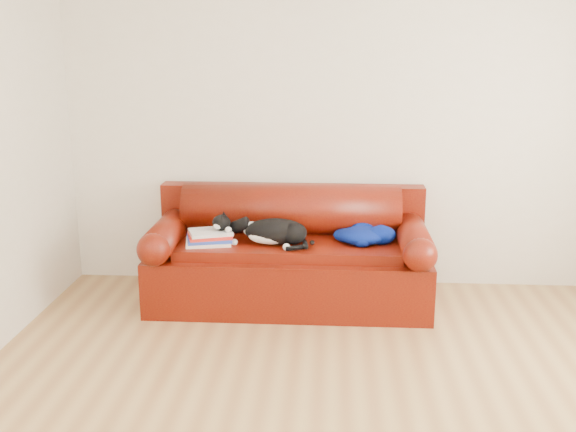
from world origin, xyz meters
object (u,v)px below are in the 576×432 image
cat (274,232)px  blanket (364,234)px  sofa_base (289,273)px  book_stack (209,237)px

cat → blanket: (0.66, 0.10, -0.03)m
sofa_base → cat: 0.39m
cat → blanket: size_ratio=1.22×
book_stack → blanket: 1.16m
sofa_base → cat: (-0.10, -0.11, 0.35)m
blanket → cat: bearing=-171.7°
blanket → sofa_base: bearing=178.4°
sofa_base → blanket: (0.56, -0.02, 0.32)m
book_stack → cat: (0.49, 0.02, 0.04)m
cat → sofa_base: bearing=66.3°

